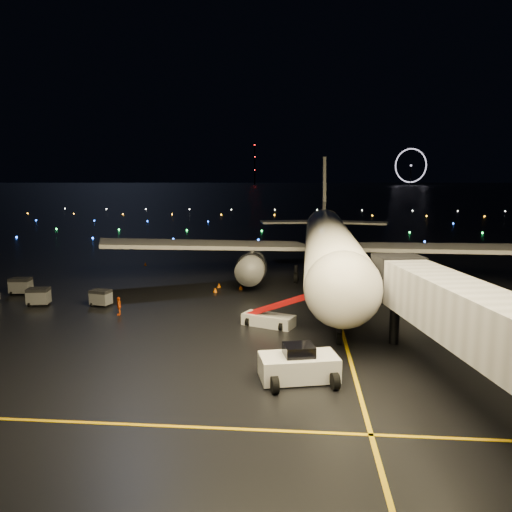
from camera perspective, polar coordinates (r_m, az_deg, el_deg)
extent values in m
plane|color=black|center=(332.68, 3.48, 6.96)|extent=(2000.00, 2000.00, 0.00)
cube|color=#DEAB07|center=(49.00, 8.96, -5.34)|extent=(0.25, 80.00, 0.02)
cube|color=#DEAB07|center=(28.75, -24.64, -16.67)|extent=(60.00, 0.25, 0.02)
cube|color=silver|center=(30.62, 4.90, -12.03)|extent=(5.05, 3.42, 2.20)
imported|color=#E7540E|center=(45.80, -15.39, -5.53)|extent=(0.59, 1.02, 1.64)
cone|color=#EA5F02|center=(53.03, -4.68, -3.87)|extent=(0.47, 0.47, 0.52)
cone|color=#EA5F02|center=(55.32, -4.24, -3.35)|extent=(0.51, 0.51, 0.48)
cone|color=#EA5F02|center=(54.28, -1.74, -3.54)|extent=(0.58, 0.58, 0.53)
cone|color=#EA5F02|center=(70.22, -12.53, -0.89)|extent=(0.49, 0.49, 0.45)
cylinder|color=black|center=(775.64, -0.15, 10.53)|extent=(1.80, 1.80, 64.00)
cube|color=slate|center=(49.51, -17.32, -4.59)|extent=(2.04, 1.64, 1.53)
cube|color=slate|center=(51.78, -23.60, -4.29)|extent=(2.14, 1.66, 1.65)
cube|color=slate|center=(57.35, -25.30, -3.13)|extent=(2.14, 1.60, 1.71)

